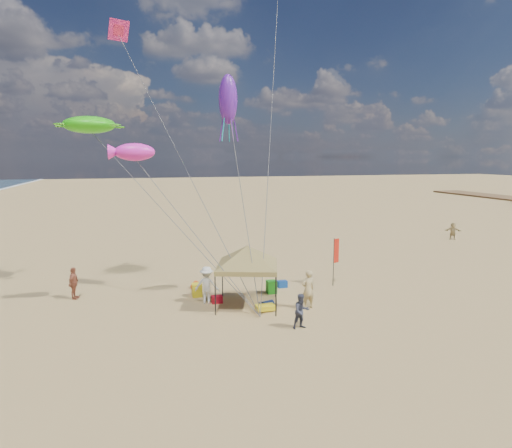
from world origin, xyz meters
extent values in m
plane|color=tan|center=(0.00, 0.00, 0.00)|extent=(280.00, 280.00, 0.00)
cylinder|color=black|center=(-1.55, 4.09, 0.94)|extent=(0.06, 0.06, 1.89)
cylinder|color=black|center=(1.14, 3.21, 0.94)|extent=(0.06, 0.06, 1.89)
cylinder|color=black|center=(-2.43, 1.40, 0.94)|extent=(0.06, 0.06, 1.89)
cylinder|color=black|center=(0.26, 0.52, 0.94)|extent=(0.06, 0.06, 1.89)
cube|color=olive|center=(-0.64, 2.30, 2.00)|extent=(3.68, 3.68, 0.23)
pyramid|color=olive|center=(-0.64, 2.30, 3.06)|extent=(5.44, 5.44, 0.94)
cylinder|color=black|center=(4.98, 4.25, 1.39)|extent=(0.04, 0.04, 2.79)
cube|color=red|center=(5.17, 4.33, 2.03)|extent=(0.39, 0.17, 1.39)
cube|color=#AF0E1E|center=(-2.04, 3.10, 0.19)|extent=(0.54, 0.38, 0.38)
cube|color=navy|center=(2.04, 4.74, 0.19)|extent=(0.54, 0.38, 0.38)
cylinder|color=#0E1A3E|center=(0.22, 1.71, 0.18)|extent=(0.69, 0.54, 0.36)
cylinder|color=#E4490C|center=(-2.78, 5.91, 0.18)|extent=(0.54, 0.69, 0.36)
cube|color=#1B8718|center=(1.12, 3.88, 0.35)|extent=(0.50, 0.50, 0.70)
cube|color=yellow|center=(-2.87, 4.42, 0.35)|extent=(0.50, 0.50, 0.70)
cube|color=slate|center=(0.02, 1.82, 0.14)|extent=(0.34, 0.30, 0.28)
cube|color=yellow|center=(-0.03, 1.26, 0.20)|extent=(0.90, 0.50, 0.24)
imported|color=tan|center=(2.10, 1.10, 0.97)|extent=(0.77, 0.58, 1.93)
imported|color=#3C4052|center=(0.86, -1.17, 0.77)|extent=(0.82, 0.67, 1.55)
imported|color=white|center=(-2.53, 3.19, 0.95)|extent=(1.40, 1.09, 1.91)
imported|color=#AC5F42|center=(-9.11, 5.76, 0.85)|extent=(0.68, 1.07, 1.69)
imported|color=tan|center=(21.58, 14.29, 0.77)|extent=(1.46, 1.15, 1.55)
ellipsoid|color=#2DD210|center=(-8.04, 7.44, 9.06)|extent=(3.18, 2.77, 0.91)
ellipsoid|color=#FF2AC9|center=(-5.77, 3.25, 7.58)|extent=(1.96, 1.21, 0.82)
ellipsoid|color=#6320A6|center=(-1.20, 3.85, 10.18)|extent=(1.21, 1.21, 2.42)
cube|color=#FF2980|center=(-6.35, 10.25, 14.72)|extent=(1.31, 0.96, 1.10)
camera|label=1|loc=(-5.90, -17.88, 7.36)|focal=30.49mm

